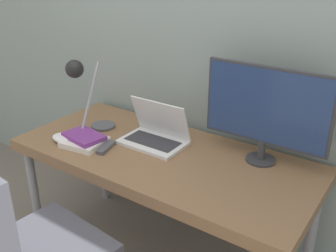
{
  "coord_description": "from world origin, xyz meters",
  "views": [
    {
      "loc": [
        1.04,
        -1.1,
        1.66
      ],
      "look_at": [
        0.06,
        0.32,
        0.89
      ],
      "focal_mm": 42.0,
      "sensor_mm": 36.0,
      "label": 1
    }
  ],
  "objects_px": {
    "office_chair": "(18,250)",
    "book_stack": "(84,140)",
    "monitor": "(266,109)",
    "desk_lamp": "(84,87)",
    "game_controller": "(64,138)",
    "laptop": "(155,134)"
  },
  "relations": [
    {
      "from": "office_chair",
      "to": "book_stack",
      "type": "relative_size",
      "value": 4.19
    },
    {
      "from": "office_chair",
      "to": "book_stack",
      "type": "xyz_separation_m",
      "value": [
        -0.24,
        0.62,
        0.18
      ]
    },
    {
      "from": "monitor",
      "to": "desk_lamp",
      "type": "distance_m",
      "value": 0.96
    },
    {
      "from": "monitor",
      "to": "book_stack",
      "type": "distance_m",
      "value": 0.96
    },
    {
      "from": "office_chair",
      "to": "game_controller",
      "type": "bearing_deg",
      "value": 120.99
    },
    {
      "from": "laptop",
      "to": "game_controller",
      "type": "distance_m",
      "value": 0.5
    },
    {
      "from": "laptop",
      "to": "book_stack",
      "type": "bearing_deg",
      "value": -142.17
    },
    {
      "from": "laptop",
      "to": "monitor",
      "type": "xyz_separation_m",
      "value": [
        0.55,
        0.14,
        0.23
      ]
    },
    {
      "from": "game_controller",
      "to": "monitor",
      "type": "bearing_deg",
      "value": 23.05
    },
    {
      "from": "book_stack",
      "to": "game_controller",
      "type": "bearing_deg",
      "value": -160.32
    },
    {
      "from": "laptop",
      "to": "game_controller",
      "type": "bearing_deg",
      "value": -146.49
    },
    {
      "from": "desk_lamp",
      "to": "book_stack",
      "type": "bearing_deg",
      "value": -52.69
    },
    {
      "from": "monitor",
      "to": "office_chair",
      "type": "xyz_separation_m",
      "value": [
        -0.61,
        -0.99,
        -0.43
      ]
    },
    {
      "from": "monitor",
      "to": "office_chair",
      "type": "bearing_deg",
      "value": -121.73
    },
    {
      "from": "desk_lamp",
      "to": "book_stack",
      "type": "height_order",
      "value": "desk_lamp"
    },
    {
      "from": "desk_lamp",
      "to": "office_chair",
      "type": "bearing_deg",
      "value": -66.65
    },
    {
      "from": "laptop",
      "to": "game_controller",
      "type": "relative_size",
      "value": 2.2
    },
    {
      "from": "desk_lamp",
      "to": "office_chair",
      "type": "distance_m",
      "value": 0.9
    },
    {
      "from": "monitor",
      "to": "desk_lamp",
      "type": "bearing_deg",
      "value": -163.52
    },
    {
      "from": "game_controller",
      "to": "laptop",
      "type": "bearing_deg",
      "value": 33.51
    },
    {
      "from": "laptop",
      "to": "office_chair",
      "type": "relative_size",
      "value": 0.34
    },
    {
      "from": "desk_lamp",
      "to": "office_chair",
      "type": "xyz_separation_m",
      "value": [
        0.31,
        -0.72,
        -0.44
      ]
    }
  ]
}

